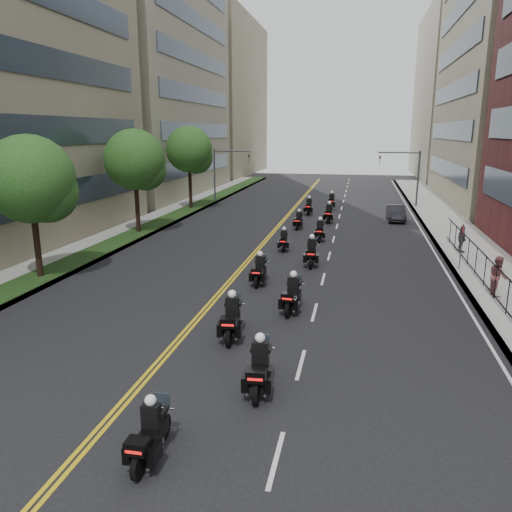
{
  "coord_description": "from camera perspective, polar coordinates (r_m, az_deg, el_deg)",
  "views": [
    {
      "loc": [
        4.8,
        -10.08,
        7.51
      ],
      "look_at": [
        0.21,
        12.17,
        1.78
      ],
      "focal_mm": 35.0,
      "sensor_mm": 36.0,
      "label": 1
    }
  ],
  "objects": [
    {
      "name": "building_left_far",
      "position": [
        92.23,
        -5.51,
        17.49
      ],
      "size": [
        16.0,
        28.0,
        26.0
      ],
      "primitive_type": "cube",
      "color": "gray",
      "rests_on": "ground"
    },
    {
      "name": "building_right_far",
      "position": [
        89.82,
        23.37,
        16.54
      ],
      "size": [
        15.0,
        28.0,
        26.0
      ],
      "primitive_type": "cube",
      "color": "#9C967E",
      "rests_on": "ground"
    },
    {
      "name": "sidewalk_left",
      "position": [
        39.6,
        -13.7,
        2.92
      ],
      "size": [
        4.0,
        90.0,
        0.15
      ],
      "primitive_type": "cube",
      "color": "gray",
      "rests_on": "ground"
    },
    {
      "name": "motorcycle_7",
      "position": [
        35.21,
        7.31,
        2.81
      ],
      "size": [
        0.52,
        2.26,
        1.67
      ],
      "rotation": [
        0.0,
        0.0,
        0.02
      ],
      "color": "black",
      "rests_on": "ground"
    },
    {
      "name": "street_trees",
      "position": [
        32.86,
        -17.45,
        9.36
      ],
      "size": [
        4.4,
        38.4,
        7.98
      ],
      "color": "black",
      "rests_on": "ground"
    },
    {
      "name": "building_left_mid",
      "position": [
        64.66,
        -14.01,
        22.19
      ],
      "size": [
        16.11,
        28.0,
        34.0
      ],
      "color": "#9C967E",
      "rests_on": "ground"
    },
    {
      "name": "motorcycle_4",
      "position": [
        25.01,
        0.42,
        -1.75
      ],
      "size": [
        0.52,
        2.26,
        1.67
      ],
      "rotation": [
        0.0,
        0.0,
        -0.01
      ],
      "color": "black",
      "rests_on": "ground"
    },
    {
      "name": "traffic_signal_left",
      "position": [
        54.16,
        -3.78,
        10.08
      ],
      "size": [
        4.09,
        0.2,
        5.6
      ],
      "color": "#3F3F44",
      "rests_on": "ground"
    },
    {
      "name": "grass_strip",
      "position": [
        39.25,
        -12.65,
        3.02
      ],
      "size": [
        2.0,
        90.0,
        0.04
      ],
      "primitive_type": "cube",
      "color": "#153412",
      "rests_on": "sidewalk_left"
    },
    {
      "name": "motorcycle_9",
      "position": [
        42.4,
        8.32,
        4.77
      ],
      "size": [
        0.57,
        2.44,
        1.8
      ],
      "rotation": [
        0.0,
        0.0,
        -0.03
      ],
      "color": "black",
      "rests_on": "ground"
    },
    {
      "name": "motorcycle_2",
      "position": [
        18.59,
        -2.79,
        -7.28
      ],
      "size": [
        0.7,
        2.48,
        1.83
      ],
      "rotation": [
        0.0,
        0.0,
        0.11
      ],
      "color": "black",
      "rests_on": "ground"
    },
    {
      "name": "motorcycle_11",
      "position": [
        49.93,
        8.62,
        6.14
      ],
      "size": [
        0.55,
        2.37,
        1.75
      ],
      "rotation": [
        0.0,
        0.0,
        -0.02
      ],
      "color": "black",
      "rests_on": "ground"
    },
    {
      "name": "motorcycle_1",
      "position": [
        15.01,
        0.39,
        -12.8
      ],
      "size": [
        0.63,
        2.42,
        1.79
      ],
      "rotation": [
        0.0,
        0.0,
        0.07
      ],
      "color": "black",
      "rests_on": "ground"
    },
    {
      "name": "sidewalk_right",
      "position": [
        36.58,
        22.75,
        1.3
      ],
      "size": [
        4.0,
        90.0,
        0.15
      ],
      "primitive_type": "cube",
      "color": "gray",
      "rests_on": "ground"
    },
    {
      "name": "ground",
      "position": [
        13.46,
        -12.16,
        -20.13
      ],
      "size": [
        160.0,
        160.0,
        0.0
      ],
      "primitive_type": "plane",
      "color": "black",
      "rests_on": "ground"
    },
    {
      "name": "parked_sedan",
      "position": [
        44.44,
        15.7,
        4.75
      ],
      "size": [
        1.5,
        4.02,
        1.31
      ],
      "primitive_type": "imported",
      "rotation": [
        0.0,
        0.0,
        0.03
      ],
      "color": "black",
      "rests_on": "ground"
    },
    {
      "name": "motorcycle_0",
      "position": [
        12.56,
        -12.02,
        -19.41
      ],
      "size": [
        0.5,
        2.16,
        1.6
      ],
      "rotation": [
        0.0,
        0.0,
        0.01
      ],
      "color": "black",
      "rests_on": "ground"
    },
    {
      "name": "traffic_signal_right",
      "position": [
        52.44,
        17.04,
        9.37
      ],
      "size": [
        4.09,
        0.2,
        5.6
      ],
      "color": "#3F3F44",
      "rests_on": "ground"
    },
    {
      "name": "motorcycle_6",
      "position": [
        32.13,
        3.2,
        1.71
      ],
      "size": [
        0.55,
        2.07,
        1.53
      ],
      "rotation": [
        0.0,
        0.0,
        0.08
      ],
      "color": "black",
      "rests_on": "ground"
    },
    {
      "name": "motorcycle_3",
      "position": [
        21.28,
        4.18,
        -4.56
      ],
      "size": [
        0.66,
        2.39,
        1.76
      ],
      "rotation": [
        0.0,
        0.0,
        -0.1
      ],
      "color": "black",
      "rests_on": "ground"
    },
    {
      "name": "pedestrian_c",
      "position": [
        33.4,
        22.47,
        1.81
      ],
      "size": [
        0.62,
        1.06,
        1.69
      ],
      "primitive_type": "imported",
      "rotation": [
        0.0,
        0.0,
        1.8
      ],
      "color": "#3F3F46",
      "rests_on": "sidewalk_right"
    },
    {
      "name": "pedestrian_b",
      "position": [
        25.28,
        25.91,
        -2.06
      ],
      "size": [
        0.76,
        0.94,
        1.85
      ],
      "primitive_type": "imported",
      "rotation": [
        0.0,
        0.0,
        1.63
      ],
      "color": "brown",
      "rests_on": "sidewalk_right"
    },
    {
      "name": "motorcycle_10",
      "position": [
        46.24,
        6.05,
        5.58
      ],
      "size": [
        0.54,
        2.34,
        1.73
      ],
      "rotation": [
        0.0,
        0.0,
        -0.01
      ],
      "color": "black",
      "rests_on": "ground"
    },
    {
      "name": "iron_fence",
      "position": [
        23.87,
        26.24,
        -3.43
      ],
      "size": [
        0.05,
        28.0,
        1.5
      ],
      "color": "black",
      "rests_on": "sidewalk_right"
    },
    {
      "name": "motorcycle_5",
      "position": [
        28.6,
        6.36,
        0.31
      ],
      "size": [
        0.59,
        2.44,
        1.8
      ],
      "rotation": [
        0.0,
        0.0,
        0.05
      ],
      "color": "black",
      "rests_on": "ground"
    },
    {
      "name": "motorcycle_8",
      "position": [
        39.34,
        4.91,
        4.0
      ],
      "size": [
        0.54,
        2.12,
        1.56
      ],
      "rotation": [
        0.0,
        0.0,
        -0.06
      ],
      "color": "black",
      "rests_on": "ground"
    }
  ]
}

